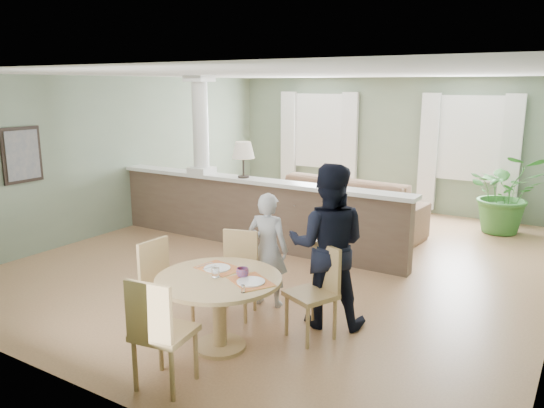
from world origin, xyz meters
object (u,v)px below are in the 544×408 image
Objects in this scene: sofa at (332,207)px; child_person at (268,250)px; chair_near at (159,329)px; dining_table at (220,292)px; chair_far_man at (317,287)px; man_person at (328,246)px; houseplant at (506,193)px; chair_far_boy at (237,269)px; chair_side at (162,281)px.

child_person is at bearing -72.97° from sofa.
dining_table is at bearing -97.61° from chair_near.
chair_far_man is 1.73m from chair_near.
houseplant is at bearing -122.48° from man_person.
chair_far_boy is at bearing 56.05° from child_person.
chair_far_boy is at bearing -76.86° from sofa.
chair_near is at bearing 51.49° from man_person.
child_person reaches higher than chair_side.
chair_side is (-0.80, 0.90, -0.03)m from chair_near.
dining_table is at bearing 38.51° from man_person.
sofa is at bearing 101.40° from dining_table.
chair_far_boy is at bearing -111.29° from houseplant.
chair_side reaches higher than sofa.
chair_side is at bearing 52.04° from child_person.
man_person is at bearing 164.44° from child_person.
houseplant reaches higher than chair_far_boy.
chair_side reaches higher than dining_table.
houseplant reaches higher than chair_side.
child_person is at bearing -93.17° from chair_near.
man_person is at bearing -51.67° from chair_side.
houseplant is 7.06m from chair_near.
chair_far_man is (-1.01, -5.25, -0.17)m from houseplant.
chair_near is 1.05× the size of chair_side.
chair_far_man is 1.63m from chair_side.
man_person reaches higher than sofa.
chair_side is at bearing -136.86° from chair_far_boy.
sofa is 3.06× the size of chair_near.
man_person is at bearing -101.98° from houseplant.
chair_far_boy reaches higher than dining_table.
chair_far_man is at bearing -100.83° from houseplant.
man_person reaches higher than chair_near.
chair_far_boy is at bearing 114.00° from dining_table.
chair_far_man is 0.48m from man_person.
chair_far_man is at bearing -121.10° from chair_near.
chair_side is at bearing -112.55° from houseplant.
chair_far_man is 1.00× the size of chair_side.
man_person reaches higher than chair_side.
chair_side is (-1.47, -0.70, -0.00)m from chair_far_man.
chair_near is at bearing -88.78° from chair_far_man.
sofa is 2.29× the size of child_person.
man_person is (0.98, 0.28, 0.36)m from chair_far_boy.
chair_far_man reaches higher than sofa.
houseplant is 1.46× the size of chair_far_man.
man_person is (0.64, 1.06, 0.29)m from dining_table.
child_person is at bearing 98.58° from dining_table.
child_person is at bearing -111.00° from houseplant.
houseplant is 1.46× the size of chair_side.
chair_far_boy is at bearing -158.43° from chair_far_man.
dining_table is 0.90× the size of child_person.
chair_far_man is (0.68, 0.74, -0.06)m from dining_table.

